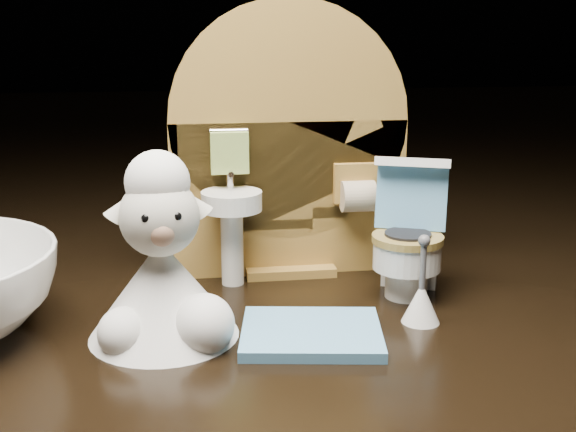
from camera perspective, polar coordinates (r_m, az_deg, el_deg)
The scene contains 5 objects.
backdrop_panel at distance 0.40m, azimuth -0.08°, elevation 4.71°, with size 0.13×0.05×0.15m.
toy_toilet at distance 0.38m, azimuth 9.53°, elevation -2.22°, with size 0.04×0.05×0.07m.
bath_mat at distance 0.33m, azimuth 1.86°, elevation -9.25°, with size 0.06×0.05×0.00m, color #5C9CC8.
toilet_brush at distance 0.35m, azimuth 10.49°, elevation -6.51°, with size 0.02×0.02×0.04m.
plush_lamb at distance 0.32m, azimuth -9.86°, elevation -4.54°, with size 0.07×0.07×0.09m.
Camera 1 is at (-0.06, -0.32, 0.14)m, focal length 45.00 mm.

